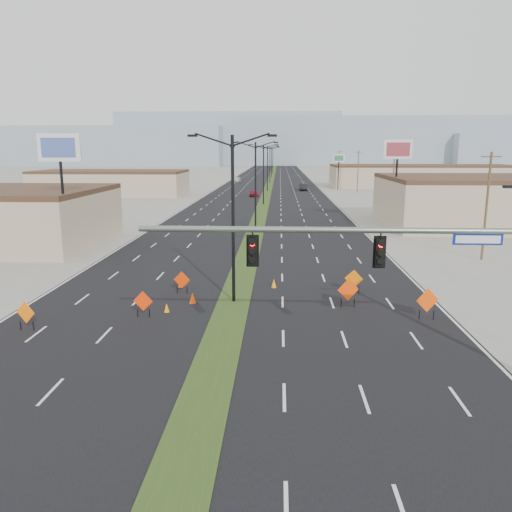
{
  "coord_description": "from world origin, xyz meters",
  "views": [
    {
      "loc": [
        2.74,
        -17.31,
        9.16
      ],
      "look_at": [
        1.44,
        10.56,
        3.2
      ],
      "focal_mm": 35.0,
      "sensor_mm": 36.0,
      "label": 1
    }
  ],
  "objects_px": {
    "cone_2": "(274,283)",
    "construction_sign_3": "(348,291)",
    "streetlight_1": "(256,183)",
    "pole_sign_east_near": "(398,156)",
    "car_far": "(236,180)",
    "car_left": "(254,193)",
    "construction_sign_0": "(26,313)",
    "cone_1": "(193,298)",
    "streetlight_0": "(233,214)",
    "construction_sign_5": "(354,280)",
    "pole_sign_west": "(60,156)",
    "construction_sign_2": "(143,302)",
    "pole_sign_east_far": "(339,161)",
    "signal_mast": "(427,264)",
    "cone_3": "(180,284)",
    "streetlight_6": "(273,159)",
    "car_mid": "(303,187)",
    "streetlight_2": "(263,172)",
    "cone_0": "(167,308)",
    "streetlight_4": "(270,163)",
    "streetlight_3": "(267,167)",
    "construction_sign_4": "(427,301)",
    "construction_sign_1": "(182,281)"
  },
  "relations": [
    {
      "from": "streetlight_1",
      "to": "pole_sign_east_far",
      "type": "relative_size",
      "value": 1.23
    },
    {
      "from": "streetlight_2",
      "to": "pole_sign_west",
      "type": "bearing_deg",
      "value": -109.69
    },
    {
      "from": "car_left",
      "to": "cone_2",
      "type": "xyz_separation_m",
      "value": [
        4.79,
        -67.1,
        -0.35
      ]
    },
    {
      "from": "car_left",
      "to": "cone_0",
      "type": "bearing_deg",
      "value": -98.81
    },
    {
      "from": "cone_2",
      "to": "construction_sign_5",
      "type": "bearing_deg",
      "value": -12.28
    },
    {
      "from": "streetlight_0",
      "to": "pole_sign_west",
      "type": "relative_size",
      "value": 0.96
    },
    {
      "from": "pole_sign_west",
      "to": "streetlight_4",
      "type": "bearing_deg",
      "value": 71.36
    },
    {
      "from": "streetlight_2",
      "to": "construction_sign_5",
      "type": "height_order",
      "value": "streetlight_2"
    },
    {
      "from": "streetlight_3",
      "to": "pole_sign_east_near",
      "type": "relative_size",
      "value": 0.97
    },
    {
      "from": "construction_sign_2",
      "to": "pole_sign_east_far",
      "type": "relative_size",
      "value": 0.19
    },
    {
      "from": "streetlight_1",
      "to": "pole_sign_east_near",
      "type": "bearing_deg",
      "value": 12.22
    },
    {
      "from": "cone_1",
      "to": "pole_sign_west",
      "type": "distance_m",
      "value": 20.15
    },
    {
      "from": "cone_3",
      "to": "cone_1",
      "type": "bearing_deg",
      "value": -67.77
    },
    {
      "from": "construction_sign_0",
      "to": "cone_0",
      "type": "xyz_separation_m",
      "value": [
        6.58,
        3.21,
        -0.64
      ]
    },
    {
      "from": "cone_3",
      "to": "cone_0",
      "type": "bearing_deg",
      "value": -87.26
    },
    {
      "from": "streetlight_4",
      "to": "streetlight_3",
      "type": "bearing_deg",
      "value": -90.0
    },
    {
      "from": "cone_2",
      "to": "streetlight_6",
      "type": "bearing_deg",
      "value": 90.84
    },
    {
      "from": "construction_sign_0",
      "to": "cone_1",
      "type": "xyz_separation_m",
      "value": [
        7.78,
        4.95,
        -0.57
      ]
    },
    {
      "from": "streetlight_6",
      "to": "cone_3",
      "type": "bearing_deg",
      "value": -91.36
    },
    {
      "from": "cone_3",
      "to": "pole_sign_west",
      "type": "height_order",
      "value": "pole_sign_west"
    },
    {
      "from": "cone_2",
      "to": "pole_sign_east_near",
      "type": "xyz_separation_m",
      "value": [
        14.26,
        28.32,
        8.18
      ]
    },
    {
      "from": "signal_mast",
      "to": "construction_sign_0",
      "type": "distance_m",
      "value": 19.74
    },
    {
      "from": "pole_sign_west",
      "to": "streetlight_2",
      "type": "bearing_deg",
      "value": 60.58
    },
    {
      "from": "signal_mast",
      "to": "car_mid",
      "type": "xyz_separation_m",
      "value": [
        -0.37,
        96.01,
        -4.02
      ]
    },
    {
      "from": "car_left",
      "to": "cone_2",
      "type": "distance_m",
      "value": 67.28
    },
    {
      "from": "car_left",
      "to": "construction_sign_1",
      "type": "relative_size",
      "value": 2.6
    },
    {
      "from": "construction_sign_4",
      "to": "pole_sign_west",
      "type": "bearing_deg",
      "value": 134.5
    },
    {
      "from": "construction_sign_3",
      "to": "streetlight_6",
      "type": "bearing_deg",
      "value": 78.34
    },
    {
      "from": "streetlight_0",
      "to": "pole_sign_east_near",
      "type": "relative_size",
      "value": 0.97
    },
    {
      "from": "streetlight_6",
      "to": "cone_3",
      "type": "height_order",
      "value": "streetlight_6"
    },
    {
      "from": "construction_sign_4",
      "to": "pole_sign_east_near",
      "type": "bearing_deg",
      "value": 64.67
    },
    {
      "from": "construction_sign_5",
      "to": "car_left",
      "type": "bearing_deg",
      "value": 116.87
    },
    {
      "from": "streetlight_6",
      "to": "pole_sign_east_near",
      "type": "height_order",
      "value": "pole_sign_east_near"
    },
    {
      "from": "streetlight_1",
      "to": "pole_sign_east_near",
      "type": "height_order",
      "value": "pole_sign_east_near"
    },
    {
      "from": "cone_2",
      "to": "construction_sign_3",
      "type": "bearing_deg",
      "value": -42.85
    },
    {
      "from": "streetlight_0",
      "to": "streetlight_2",
      "type": "relative_size",
      "value": 1.0
    },
    {
      "from": "construction_sign_2",
      "to": "cone_1",
      "type": "bearing_deg",
      "value": 57.63
    },
    {
      "from": "streetlight_0",
      "to": "cone_2",
      "type": "height_order",
      "value": "streetlight_0"
    },
    {
      "from": "car_far",
      "to": "pole_sign_west",
      "type": "xyz_separation_m",
      "value": [
        -6.07,
        -101.55,
        7.87
      ]
    },
    {
      "from": "car_far",
      "to": "pole_sign_east_near",
      "type": "height_order",
      "value": "pole_sign_east_near"
    },
    {
      "from": "streetlight_6",
      "to": "car_far",
      "type": "distance_m",
      "value": 55.16
    },
    {
      "from": "streetlight_3",
      "to": "pole_sign_east_near",
      "type": "distance_m",
      "value": 55.06
    },
    {
      "from": "streetlight_4",
      "to": "cone_1",
      "type": "height_order",
      "value": "streetlight_4"
    },
    {
      "from": "car_left",
      "to": "cone_3",
      "type": "relative_size",
      "value": 7.14
    },
    {
      "from": "car_left",
      "to": "pole_sign_east_far",
      "type": "bearing_deg",
      "value": 36.86
    },
    {
      "from": "cone_3",
      "to": "pole_sign_east_near",
      "type": "distance_m",
      "value": 36.15
    },
    {
      "from": "car_mid",
      "to": "construction_sign_1",
      "type": "xyz_separation_m",
      "value": [
        -11.69,
        -84.38,
        0.09
      ]
    },
    {
      "from": "construction_sign_5",
      "to": "pole_sign_west",
      "type": "bearing_deg",
      "value": 174.94
    },
    {
      "from": "cone_0",
      "to": "cone_1",
      "type": "height_order",
      "value": "cone_1"
    },
    {
      "from": "streetlight_3",
      "to": "cone_2",
      "type": "relative_size",
      "value": 16.43
    }
  ]
}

